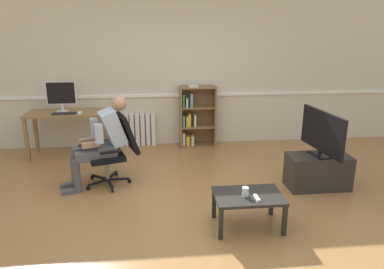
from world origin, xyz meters
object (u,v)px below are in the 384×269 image
object	(u,v)px
imac_monitor	(61,94)
tv_screen	(322,133)
bookshelf	(195,117)
radiator	(135,130)
person_seated	(102,140)
coffee_table	(248,199)
keyboard	(64,113)
computer_desk	(66,119)
computer_mouse	(80,112)
drinking_glass	(245,192)
tv_stand	(318,171)
office_chair	(116,147)
spare_remote	(257,198)

from	to	relation	value
imac_monitor	tv_screen	bearing A→B (deg)	-25.01
bookshelf	radiator	size ratio (longest dim) A/B	1.51
radiator	person_seated	xyz separation A→B (m)	(-0.35, -1.67, 0.35)
coffee_table	keyboard	bearing A→B (deg)	135.42
computer_desk	computer_mouse	world-z (taller)	computer_mouse
computer_desk	drinking_glass	xyz separation A→B (m)	(2.42, -2.59, -0.21)
computer_desk	bookshelf	xyz separation A→B (m)	(2.20, 0.29, -0.11)
keyboard	tv_screen	bearing A→B (deg)	-22.59
coffee_table	person_seated	bearing A→B (deg)	143.16
tv_stand	computer_mouse	bearing A→B (deg)	155.66
computer_desk	office_chair	world-z (taller)	office_chair
bookshelf	tv_screen	world-z (taller)	bookshelf
bookshelf	coffee_table	bearing A→B (deg)	-84.63
radiator	spare_remote	world-z (taller)	radiator
person_seated	radiator	bearing A→B (deg)	149.96
office_chair	spare_remote	bearing A→B (deg)	29.94
radiator	computer_desk	bearing A→B (deg)	-160.53
person_seated	drinking_glass	bearing A→B (deg)	33.63
bookshelf	tv_stand	xyz separation A→B (m)	(1.47, -1.96, -0.30)
tv_screen	drinking_glass	distance (m)	1.59
computer_desk	spare_remote	world-z (taller)	computer_desk
imac_monitor	bookshelf	xyz separation A→B (m)	(2.26, 0.21, -0.51)
imac_monitor	bookshelf	bearing A→B (deg)	5.43
bookshelf	office_chair	world-z (taller)	bookshelf
drinking_glass	computer_mouse	bearing A→B (deg)	131.24
computer_desk	bookshelf	distance (m)	2.22
office_chair	coffee_table	xyz separation A→B (m)	(1.54, -1.34, -0.20)
tv_screen	tv_stand	bearing A→B (deg)	90.00
coffee_table	drinking_glass	size ratio (longest dim) A/B	7.28
computer_desk	tv_stand	bearing A→B (deg)	-24.38
computer_desk	person_seated	size ratio (longest dim) A/B	1.02
office_chair	coffee_table	size ratio (longest dim) A/B	1.33
imac_monitor	radiator	bearing A→B (deg)	15.07
tv_stand	coffee_table	world-z (taller)	tv_stand
tv_stand	coffee_table	bearing A→B (deg)	-143.23
coffee_table	spare_remote	xyz separation A→B (m)	(0.07, -0.10, 0.06)
imac_monitor	coffee_table	size ratio (longest dim) A/B	0.68
radiator	office_chair	xyz separation A→B (m)	(-0.18, -1.61, 0.22)
spare_remote	office_chair	bearing A→B (deg)	-43.45
office_chair	spare_remote	size ratio (longest dim) A/B	6.57
person_seated	coffee_table	size ratio (longest dim) A/B	1.67
person_seated	drinking_glass	size ratio (longest dim) A/B	12.15
computer_mouse	spare_remote	bearing A→B (deg)	-48.14
radiator	tv_stand	xyz separation A→B (m)	(2.57, -2.05, -0.07)
imac_monitor	computer_mouse	distance (m)	0.46
tv_stand	tv_screen	world-z (taller)	tv_screen
bookshelf	tv_stand	bearing A→B (deg)	-53.05
computer_mouse	office_chair	distance (m)	1.31
keyboard	person_seated	size ratio (longest dim) A/B	0.31
computer_desk	imac_monitor	world-z (taller)	imac_monitor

